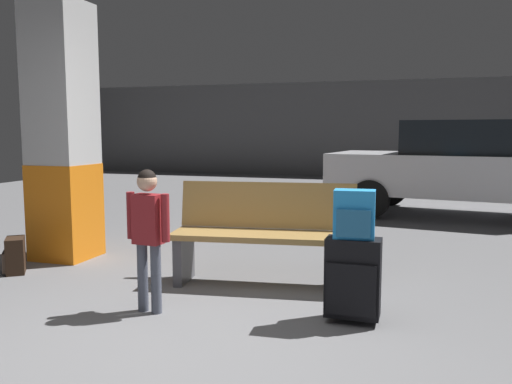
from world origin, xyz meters
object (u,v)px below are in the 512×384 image
at_px(structural_pillar, 62,134).
at_px(bench, 264,234).
at_px(backpack_bright, 354,215).
at_px(suitcase, 353,278).
at_px(backpack_dark_floor, 15,256).
at_px(child, 148,225).
at_px(parked_car_near, 468,166).

relative_size(structural_pillar, bench, 1.61).
distance_m(bench, backpack_bright, 1.19).
relative_size(suitcase, backpack_dark_floor, 1.78).
relative_size(structural_pillar, child, 2.49).
bearing_deg(suitcase, backpack_bright, -44.33).
relative_size(structural_pillar, suitcase, 4.41).
height_order(bench, child, child).
bearing_deg(structural_pillar, backpack_bright, -18.03).
relative_size(backpack_bright, parked_car_near, 0.08).
bearing_deg(suitcase, parked_car_near, 77.71).
height_order(suitcase, backpack_dark_floor, suitcase).
xyz_separation_m(backpack_bright, backpack_dark_floor, (-3.24, 0.35, -0.60)).
relative_size(bench, backpack_bright, 4.87).
bearing_deg(bench, structural_pillar, 172.95).
xyz_separation_m(backpack_bright, child, (-1.47, -0.24, -0.11)).
bearing_deg(structural_pillar, suitcase, -18.02).
xyz_separation_m(bench, backpack_dark_floor, (-2.37, -0.40, -0.28)).
bearing_deg(parked_car_near, bench, -114.19).
relative_size(structural_pillar, backpack_bright, 7.83).
xyz_separation_m(structural_pillar, parked_car_near, (4.29, 4.17, -0.52)).
xyz_separation_m(suitcase, backpack_dark_floor, (-3.23, 0.35, -0.15)).
distance_m(child, backpack_dark_floor, 1.92).
distance_m(structural_pillar, backpack_bright, 3.37).
relative_size(structural_pillar, backpack_dark_floor, 7.83).
xyz_separation_m(bench, parked_car_near, (2.00, 4.46, 0.36)).
xyz_separation_m(structural_pillar, bench, (2.29, -0.28, -0.88)).
xyz_separation_m(bench, backpack_bright, (0.87, -0.74, 0.33)).
height_order(structural_pillar, backpack_bright, structural_pillar).
height_order(suitcase, backpack_bright, backpack_bright).
height_order(backpack_dark_floor, parked_car_near, parked_car_near).
bearing_deg(bench, backpack_dark_floor, -170.52).
bearing_deg(bench, parked_car_near, 65.81).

